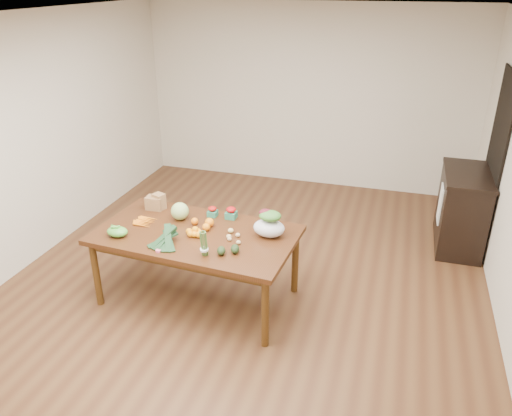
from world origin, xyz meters
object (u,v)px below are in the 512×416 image
(kale_bunch, at_px, (163,239))
(salad_bag, at_px, (269,225))
(dining_table, at_px, (198,266))
(cabbage, at_px, (180,211))
(asparagus_bundle, at_px, (204,243))
(cabinet, at_px, (462,210))
(mandarin_cluster, at_px, (195,231))
(paper_bag, at_px, (155,202))

(kale_bunch, relative_size, salad_bag, 1.32)
(dining_table, distance_m, cabbage, 0.58)
(dining_table, distance_m, asparagus_bundle, 0.68)
(cabinet, bearing_deg, kale_bunch, -140.43)
(dining_table, xyz_separation_m, cabinet, (2.60, 1.95, 0.10))
(mandarin_cluster, height_order, salad_bag, salad_bag)
(dining_table, bearing_deg, kale_bunch, -112.69)
(mandarin_cluster, height_order, asparagus_bundle, asparagus_bundle)
(kale_bunch, bearing_deg, cabinet, 43.53)
(dining_table, xyz_separation_m, kale_bunch, (-0.17, -0.34, 0.45))
(paper_bag, bearing_deg, asparagus_bundle, -41.14)
(cabinet, distance_m, kale_bunch, 3.61)
(paper_bag, height_order, cabbage, cabbage)
(dining_table, distance_m, salad_bag, 0.87)
(asparagus_bundle, bearing_deg, kale_bunch, 178.06)
(salad_bag, bearing_deg, kale_bunch, -151.03)
(dining_table, relative_size, cabbage, 10.63)
(mandarin_cluster, relative_size, kale_bunch, 0.45)
(dining_table, height_order, cabbage, cabbage)
(asparagus_bundle, bearing_deg, cabinet, 48.73)
(mandarin_cluster, relative_size, asparagus_bundle, 0.72)
(asparagus_bundle, bearing_deg, salad_bag, 53.30)
(paper_bag, relative_size, kale_bunch, 0.60)
(paper_bag, relative_size, salad_bag, 0.79)
(paper_bag, xyz_separation_m, asparagus_bundle, (0.87, -0.76, 0.04))
(salad_bag, bearing_deg, asparagus_bundle, -130.66)
(cabbage, distance_m, asparagus_bundle, 0.80)
(kale_bunch, height_order, asparagus_bundle, asparagus_bundle)
(cabbage, distance_m, kale_bunch, 0.57)
(dining_table, xyz_separation_m, asparagus_bundle, (0.25, -0.38, 0.50))
(cabinet, xyz_separation_m, mandarin_cluster, (-2.58, -2.01, 0.33))
(cabinet, bearing_deg, mandarin_cluster, -142.10)
(mandarin_cluster, bearing_deg, asparagus_bundle, -55.38)
(cabbage, distance_m, mandarin_cluster, 0.41)
(asparagus_bundle, distance_m, salad_bag, 0.69)
(paper_bag, bearing_deg, dining_table, -31.25)
(dining_table, distance_m, mandarin_cluster, 0.43)
(asparagus_bundle, relative_size, salad_bag, 0.82)
(kale_bunch, bearing_deg, mandarin_cluster, 59.61)
(kale_bunch, relative_size, asparagus_bundle, 1.60)
(cabinet, xyz_separation_m, cabbage, (-2.86, -1.72, 0.37))
(dining_table, distance_m, kale_bunch, 0.59)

